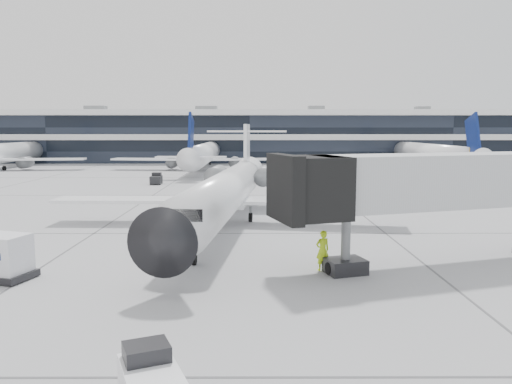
{
  "coord_description": "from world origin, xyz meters",
  "views": [
    {
      "loc": [
        1.02,
        -33.51,
        7.06
      ],
      "look_at": [
        1.12,
        2.09,
        2.6
      ],
      "focal_mm": 35.0,
      "sensor_mm": 36.0,
      "label": 1
    }
  ],
  "objects_px": {
    "regional_jet": "(227,190)",
    "cargo_uld": "(3,257)",
    "baggage_tug": "(150,381)",
    "ramp_worker": "(323,250)",
    "jet_bridge": "(464,181)"
  },
  "relations": [
    {
      "from": "regional_jet",
      "to": "ramp_worker",
      "type": "height_order",
      "value": "regional_jet"
    },
    {
      "from": "cargo_uld",
      "to": "baggage_tug",
      "type": "bearing_deg",
      "value": -33.16
    },
    {
      "from": "regional_jet",
      "to": "cargo_uld",
      "type": "bearing_deg",
      "value": -120.01
    },
    {
      "from": "ramp_worker",
      "to": "cargo_uld",
      "type": "xyz_separation_m",
      "value": [
        -15.34,
        -1.47,
        0.03
      ]
    },
    {
      "from": "ramp_worker",
      "to": "baggage_tug",
      "type": "relative_size",
      "value": 0.77
    },
    {
      "from": "baggage_tug",
      "to": "ramp_worker",
      "type": "bearing_deg",
      "value": 41.21
    },
    {
      "from": "regional_jet",
      "to": "cargo_uld",
      "type": "height_order",
      "value": "regional_jet"
    },
    {
      "from": "jet_bridge",
      "to": "ramp_worker",
      "type": "height_order",
      "value": "jet_bridge"
    },
    {
      "from": "regional_jet",
      "to": "baggage_tug",
      "type": "bearing_deg",
      "value": -85.83
    },
    {
      "from": "regional_jet",
      "to": "baggage_tug",
      "type": "relative_size",
      "value": 12.34
    },
    {
      "from": "regional_jet",
      "to": "baggage_tug",
      "type": "distance_m",
      "value": 24.81
    },
    {
      "from": "ramp_worker",
      "to": "jet_bridge",
      "type": "bearing_deg",
      "value": 169.5
    },
    {
      "from": "regional_jet",
      "to": "baggage_tug",
      "type": "xyz_separation_m",
      "value": [
        -0.61,
        -24.73,
        -1.93
      ]
    },
    {
      "from": "regional_jet",
      "to": "cargo_uld",
      "type": "relative_size",
      "value": 10.97
    },
    {
      "from": "ramp_worker",
      "to": "regional_jet",
      "type": "bearing_deg",
      "value": -87.41
    }
  ]
}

